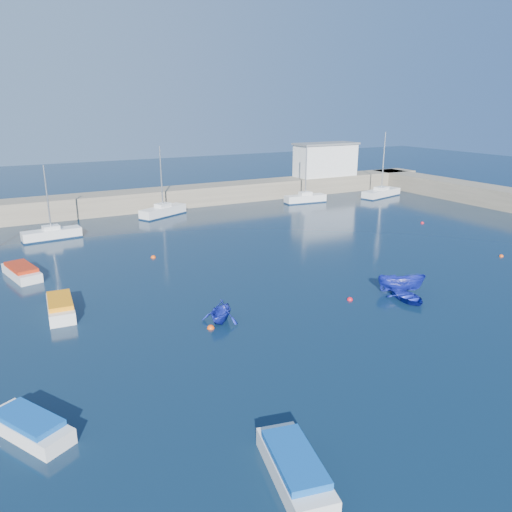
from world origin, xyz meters
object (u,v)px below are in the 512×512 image
motorboat_2 (22,272)px  sailboat_7 (305,198)px  harbor_office (325,160)px  sailboat_6 (163,211)px  motorboat_3 (295,468)px  dinghy_left (221,311)px  dinghy_center (408,297)px  sailboat_5 (52,234)px  sailboat_8 (381,193)px  motorboat_0 (29,426)px  motorboat_1 (60,307)px  dinghy_right (401,283)px

motorboat_2 → sailboat_7: bearing=9.2°
harbor_office → sailboat_6: size_ratio=1.13×
motorboat_3 → dinghy_left: size_ratio=1.75×
motorboat_3 → dinghy_center: 20.55m
sailboat_5 → motorboat_2: bearing=156.8°
harbor_office → dinghy_left: (-36.44, -38.56, -4.35)m
sailboat_6 → sailboat_7: bearing=-119.7°
sailboat_6 → dinghy_left: size_ratio=3.10×
sailboat_6 → motorboat_2: size_ratio=1.68×
sailboat_8 → motorboat_0: bearing=109.8°
motorboat_1 → sailboat_7: bearing=38.8°
sailboat_6 → motorboat_0: size_ratio=1.96×
sailboat_6 → motorboat_2: (-18.00, -17.24, -0.17)m
motorboat_0 → dinghy_right: bearing=-18.0°
motorboat_1 → motorboat_2: 9.79m
motorboat_0 → sailboat_6: bearing=35.1°
harbor_office → motorboat_3: bearing=-127.0°
motorboat_2 → dinghy_right: 30.88m
dinghy_right → dinghy_center: bearing=-176.1°
motorboat_2 → sailboat_6: bearing=30.6°
sailboat_6 → sailboat_7: 21.24m
motorboat_3 → motorboat_0: bearing=150.3°
motorboat_3 → sailboat_8: bearing=57.1°
motorboat_2 → motorboat_3: bearing=-89.8°
harbor_office → sailboat_6: 30.09m
harbor_office → motorboat_2: bearing=-154.6°
harbor_office → motorboat_1: bearing=-144.8°
dinghy_left → dinghy_right: dinghy_left is taller
sailboat_7 → motorboat_1: sailboat_7 is taller
sailboat_6 → sailboat_7: (21.21, -1.16, -0.03)m
sailboat_5 → sailboat_7: (35.37, 4.30, 0.04)m
sailboat_5 → sailboat_7: size_ratio=0.96×
motorboat_0 → motorboat_3: (8.68, -7.75, 0.07)m
sailboat_6 → motorboat_3: size_ratio=1.78×
motorboat_0 → dinghy_left: 14.04m
sailboat_7 → dinghy_center: 38.39m
sailboat_6 → motorboat_1: size_ratio=1.86×
sailboat_7 → dinghy_left: sailboat_7 is taller
sailboat_6 → dinghy_center: (6.42, -36.58, -0.34)m
sailboat_5 → sailboat_8: bearing=-92.0°
sailboat_5 → sailboat_6: 15.17m
sailboat_6 → sailboat_8: (34.26, -2.84, -0.03)m
dinghy_right → harbor_office: bearing=3.5°
harbor_office → motorboat_2: (-47.29, -22.48, -4.62)m
motorboat_1 → motorboat_3: 21.74m
dinghy_left → dinghy_right: 14.56m
sailboat_6 → motorboat_1: sailboat_6 is taller
sailboat_5 → dinghy_right: size_ratio=2.20×
harbor_office → motorboat_1: harbor_office is taller
sailboat_5 → dinghy_left: 28.72m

